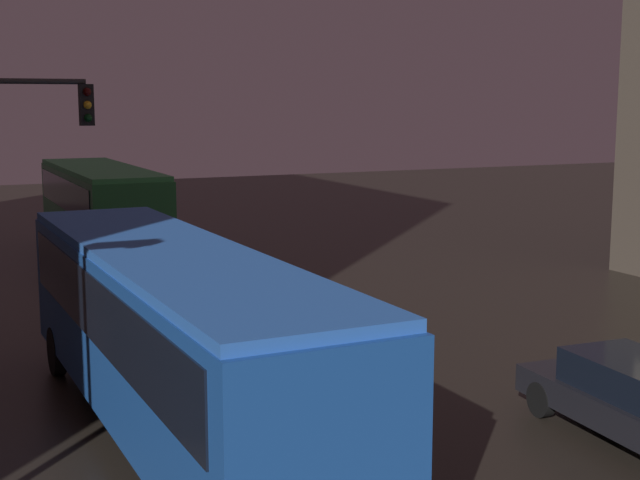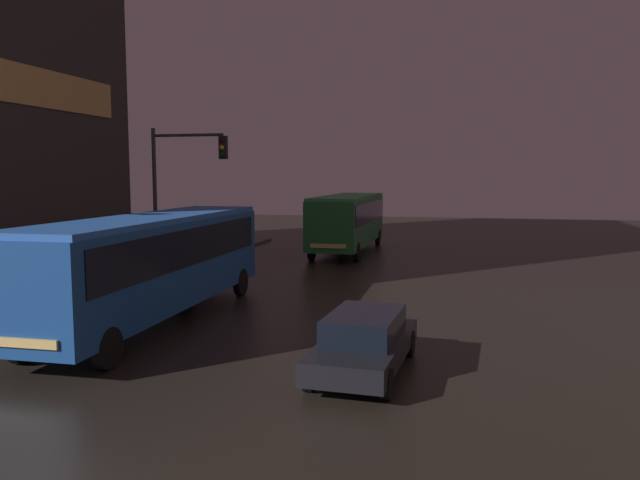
{
  "view_description": "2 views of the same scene",
  "coord_description": "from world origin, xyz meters",
  "views": [
    {
      "loc": [
        -6.97,
        -3.33,
        5.64
      ],
      "look_at": [
        1.35,
        14.62,
        2.54
      ],
      "focal_mm": 50.0,
      "sensor_mm": 36.0,
      "label": 1
    },
    {
      "loc": [
        6.05,
        -6.38,
        4.5
      ],
      "look_at": [
        1.04,
        14.65,
        2.22
      ],
      "focal_mm": 35.0,
      "sensor_mm": 36.0,
      "label": 2
    }
  ],
  "objects": [
    {
      "name": "bus_near",
      "position": [
        -3.19,
        10.67,
        2.01
      ],
      "size": [
        2.72,
        12.03,
        3.26
      ],
      "rotation": [
        0.0,
        0.0,
        3.16
      ],
      "color": "#194793",
      "rests_on": "ground"
    },
    {
      "name": "bus_far",
      "position": [
        -0.71,
        29.02,
        2.03
      ],
      "size": [
        2.67,
        10.77,
        3.29
      ],
      "rotation": [
        0.0,
        0.0,
        3.14
      ],
      "color": "#236B38",
      "rests_on": "ground"
    },
    {
      "name": "car_taxi",
      "position": [
        3.82,
        7.33,
        0.72
      ],
      "size": [
        2.02,
        4.63,
        1.38
      ],
      "rotation": [
        0.0,
        0.0,
        3.09
      ],
      "color": "black",
      "rests_on": "ground"
    },
    {
      "name": "pedestrian_near",
      "position": [
        -10.14,
        12.77,
        1.14
      ],
      "size": [
        0.54,
        0.54,
        1.67
      ],
      "rotation": [
        0.0,
        0.0,
        5.55
      ],
      "color": "black",
      "rests_on": "sidewalk_left"
    },
    {
      "name": "pedestrian_mid",
      "position": [
        -8.01,
        11.18,
        1.23
      ],
      "size": [
        0.49,
        0.49,
        1.84
      ],
      "rotation": [
        0.0,
        0.0,
        0.67
      ],
      "color": "black",
      "rests_on": "sidewalk_left"
    },
    {
      "name": "traffic_light_main",
      "position": [
        -5.24,
        16.66,
        4.28
      ],
      "size": [
        3.22,
        0.35,
        6.35
      ],
      "color": "#2D2D2D",
      "rests_on": "ground"
    }
  ]
}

